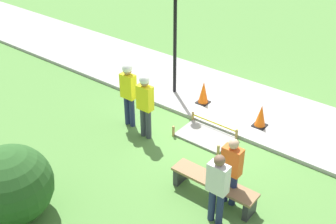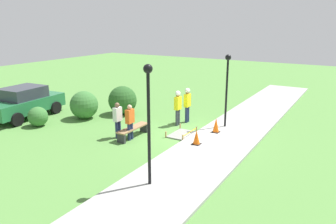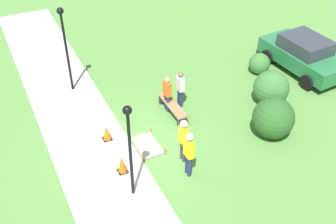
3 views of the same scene
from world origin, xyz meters
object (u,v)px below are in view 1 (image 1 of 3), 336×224
(traffic_cone_far_patch, at_px, (203,93))
(bystander_in_gray_shirt, at_px, (217,186))
(worker_assistant, at_px, (128,89))
(bystander_in_orange_shirt, at_px, (231,168))
(park_bench, at_px, (214,185))
(traffic_cone_near_patch, at_px, (261,116))
(worker_supervisor, at_px, (145,101))
(lamppost_near, at_px, (175,17))

(traffic_cone_far_patch, relative_size, bystander_in_gray_shirt, 0.41)
(traffic_cone_far_patch, height_order, bystander_in_gray_shirt, bystander_in_gray_shirt)
(worker_assistant, bearing_deg, traffic_cone_far_patch, -116.19)
(worker_assistant, xyz_separation_m, bystander_in_orange_shirt, (-3.60, 0.94, -0.18))
(traffic_cone_far_patch, bearing_deg, bystander_in_orange_shirt, 131.43)
(worker_assistant, height_order, bystander_in_gray_shirt, worker_assistant)
(traffic_cone_far_patch, xyz_separation_m, park_bench, (-2.29, 3.04, -0.09))
(park_bench, xyz_separation_m, worker_assistant, (3.28, -1.02, 0.74))
(traffic_cone_near_patch, bearing_deg, park_bench, 98.46)
(worker_supervisor, bearing_deg, traffic_cone_far_patch, -97.61)
(traffic_cone_near_patch, xyz_separation_m, park_bench, (-0.44, 2.95, -0.07))
(worker_assistant, bearing_deg, worker_supervisor, 166.82)
(park_bench, distance_m, lamppost_near, 5.00)
(traffic_cone_far_patch, distance_m, park_bench, 3.81)
(park_bench, distance_m, worker_assistant, 3.51)
(traffic_cone_near_patch, xyz_separation_m, traffic_cone_far_patch, (1.85, -0.09, 0.02))
(worker_supervisor, bearing_deg, traffic_cone_near_patch, -135.66)
(lamppost_near, bearing_deg, bystander_in_gray_shirt, 135.89)
(bystander_in_gray_shirt, bearing_deg, bystander_in_orange_shirt, -83.68)
(lamppost_near, bearing_deg, park_bench, 137.36)
(lamppost_near, bearing_deg, worker_supervisor, 109.00)
(traffic_cone_near_patch, height_order, bystander_in_gray_shirt, bystander_in_gray_shirt)
(traffic_cone_far_patch, distance_m, lamppost_near, 2.25)
(bystander_in_orange_shirt, xyz_separation_m, lamppost_near, (3.66, -2.99, 1.52))
(traffic_cone_near_patch, relative_size, worker_assistant, 0.35)
(bystander_in_orange_shirt, xyz_separation_m, bystander_in_gray_shirt, (-0.07, 0.63, 0.02))
(traffic_cone_far_patch, distance_m, bystander_in_orange_shirt, 3.97)
(worker_assistant, bearing_deg, bystander_in_orange_shirt, 165.42)
(worker_assistant, bearing_deg, traffic_cone_near_patch, -145.85)
(worker_supervisor, height_order, bystander_in_orange_shirt, worker_supervisor)
(bystander_in_gray_shirt, xyz_separation_m, lamppost_near, (3.73, -3.62, 1.51))
(park_bench, xyz_separation_m, bystander_in_gray_shirt, (-0.39, 0.54, 0.57))
(worker_assistant, distance_m, lamppost_near, 2.45)
(worker_supervisor, distance_m, bystander_in_orange_shirt, 3.00)
(worker_supervisor, bearing_deg, bystander_in_gray_shirt, 154.76)
(worker_assistant, height_order, lamppost_near, lamppost_near)
(traffic_cone_far_patch, xyz_separation_m, worker_supervisor, (0.29, 2.18, 0.62))
(traffic_cone_far_patch, bearing_deg, bystander_in_gray_shirt, 126.77)
(traffic_cone_far_patch, bearing_deg, worker_supervisor, 82.39)
(worker_supervisor, height_order, worker_assistant, worker_assistant)
(traffic_cone_far_patch, relative_size, bystander_in_orange_shirt, 0.42)
(worker_supervisor, relative_size, bystander_in_orange_shirt, 1.11)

